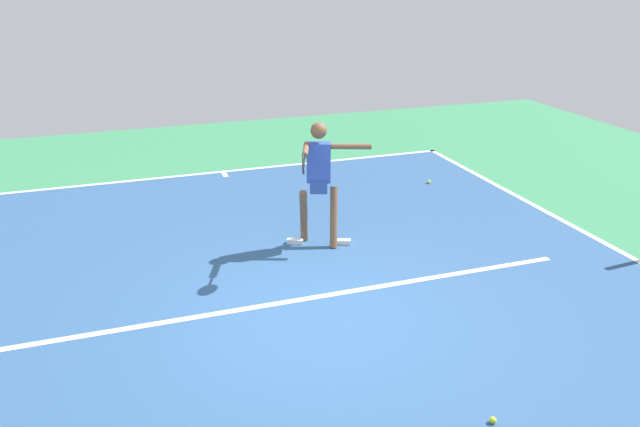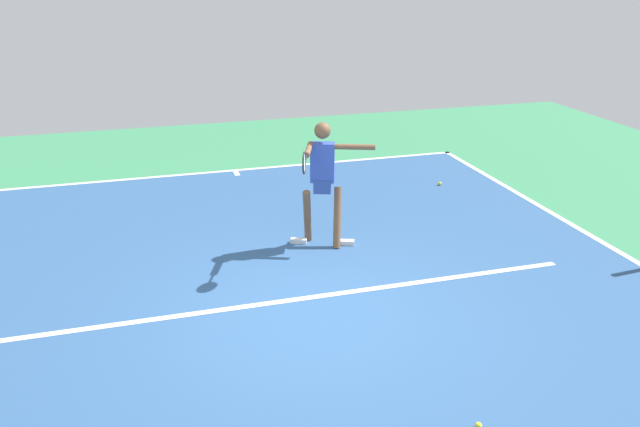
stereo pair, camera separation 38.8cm
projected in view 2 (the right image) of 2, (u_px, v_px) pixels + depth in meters
The scene contains 8 objects.
ground_plane at pixel (317, 317), 7.69m from camera, with size 20.55×20.55×0.00m, color #388456.
court_surface at pixel (317, 316), 7.69m from camera, with size 9.54×12.16×0.00m, color #2D5484.
court_line_baseline_near at pixel (235, 170), 13.09m from camera, with size 9.54×0.10×0.01m, color white.
court_line_service at pixel (307, 298), 8.12m from camera, with size 7.16×0.10×0.01m, color white.
court_line_centre_mark at pixel (237, 173), 12.91m from camera, with size 0.10×0.30×0.01m, color white.
tennis_player at pixel (323, 176), 9.26m from camera, with size 1.26×1.22×1.86m.
tennis_ball_near_service_line at pixel (440, 184), 12.21m from camera, with size 0.07×0.07×0.07m, color yellow.
tennis_ball_near_player at pixel (478, 426), 5.83m from camera, with size 0.07×0.07×0.07m, color #CCE033.
Camera 2 is at (1.85, 6.47, 3.93)m, focal length 36.41 mm.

